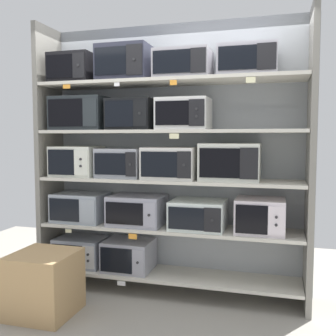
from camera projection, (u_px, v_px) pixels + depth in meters
back_panel at (175, 157)px, 3.89m from camera, size 2.67×0.04×2.60m
upright_left at (50, 156)px, 3.99m from camera, size 0.05×0.46×2.60m
upright_right at (311, 160)px, 3.31m from camera, size 0.05×0.46×2.60m
shelf_0 at (168, 275)px, 3.74m from camera, size 2.47×0.46×0.03m
microwave_0 at (81, 251)px, 3.98m from camera, size 0.49×0.35×0.28m
microwave_1 at (129, 255)px, 3.83m from camera, size 0.46×0.40×0.29m
price_tag_0 at (70, 278)px, 3.77m from camera, size 0.07×0.00×0.05m
price_tag_1 at (121, 283)px, 3.62m from camera, size 0.08×0.00×0.04m
shelf_1 at (168, 228)px, 3.70m from camera, size 2.47×0.46×0.03m
microwave_2 at (81, 207)px, 3.94m from camera, size 0.51×0.39×0.28m
microwave_3 at (137, 210)px, 3.77m from camera, size 0.52×0.43×0.29m
microwave_4 at (198, 214)px, 3.61m from camera, size 0.50×0.44×0.26m
microwave_5 at (260, 216)px, 3.46m from camera, size 0.43×0.40×0.30m
price_tag_2 at (68, 231)px, 3.73m from camera, size 0.06×0.00×0.04m
price_tag_3 at (133, 236)px, 3.56m from camera, size 0.08×0.00×0.05m
shelf_2 at (168, 180)px, 3.67m from camera, size 2.47×0.46×0.03m
microwave_6 at (77, 161)px, 3.91m from camera, size 0.45×0.40×0.30m
microwave_7 at (122, 163)px, 3.78m from camera, size 0.44×0.37×0.28m
microwave_8 at (171, 163)px, 3.64m from camera, size 0.49×0.44×0.30m
microwave_9 at (230, 162)px, 3.49m from camera, size 0.53×0.36×0.33m
shelf_3 at (168, 131)px, 3.63m from camera, size 2.47×0.46×0.03m
microwave_10 at (80, 114)px, 3.86m from camera, size 0.54×0.36×0.33m
microwave_11 at (132, 115)px, 3.71m from camera, size 0.43×0.37×0.29m
microwave_12 at (184, 114)px, 3.57m from camera, size 0.47×0.38×0.29m
price_tag_4 at (174, 136)px, 3.38m from camera, size 0.09×0.00×0.05m
shelf_4 at (168, 82)px, 3.60m from camera, size 2.47×0.46×0.03m
microwave_13 at (74, 69)px, 3.84m from camera, size 0.43×0.38×0.29m
microwave_14 at (125, 64)px, 3.69m from camera, size 0.49×0.37×0.34m
microwave_15 at (183, 65)px, 3.54m from camera, size 0.50×0.39×0.26m
microwave_16 at (248, 61)px, 3.38m from camera, size 0.50×0.38×0.27m
price_tag_5 at (67, 87)px, 3.62m from camera, size 0.08×0.00×0.04m
price_tag_6 at (117, 84)px, 3.49m from camera, size 0.05×0.00×0.03m
price_tag_7 at (173, 83)px, 3.34m from camera, size 0.06×0.00×0.04m
price_tag_8 at (251, 80)px, 3.17m from camera, size 0.08×0.00×0.05m
shipping_carton at (44, 284)px, 3.28m from camera, size 0.50×0.50×0.53m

